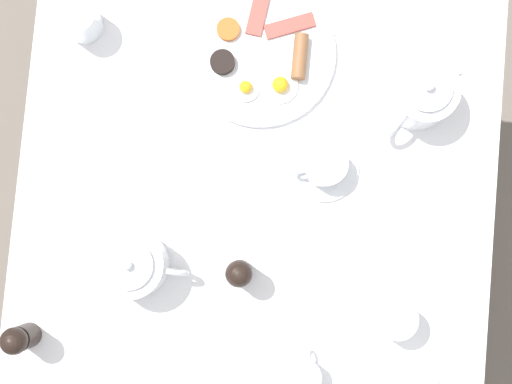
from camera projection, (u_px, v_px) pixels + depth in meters
ground_plane at (256, 210)px, 2.11m from camera, size 8.00×8.00×0.00m
table at (256, 195)px, 1.46m from camera, size 1.06×0.94×0.72m
breakfast_plate at (262, 54)px, 1.40m from camera, size 0.30×0.30×0.04m
teapot_near at (421, 94)px, 1.35m from camera, size 0.18×0.13×0.12m
teapot_far at (134, 265)px, 1.33m from camera, size 0.13×0.21×0.12m
teacup_with_saucer_left at (325, 166)px, 1.37m from camera, size 0.14×0.14×0.06m
water_glass_short at (80, 20)px, 1.38m from camera, size 0.08×0.08×0.08m
wine_glass_spare at (393, 317)px, 1.33m from camera, size 0.08×0.08×0.09m
creamer_jug at (306, 374)px, 1.34m from camera, size 0.08×0.06×0.06m
pepper_grinder at (239, 273)px, 1.32m from camera, size 0.05×0.05×0.11m
salt_grinder at (19, 339)px, 1.31m from camera, size 0.05×0.05×0.11m
fork_by_plate at (319, 269)px, 1.38m from camera, size 0.12×0.13×0.00m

